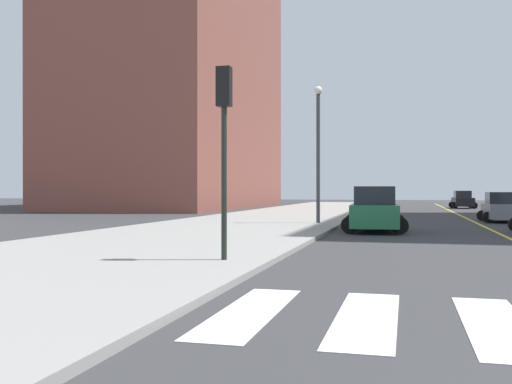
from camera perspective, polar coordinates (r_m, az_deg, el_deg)
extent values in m
cube|color=gray|center=(26.21, -3.99, -3.80)|extent=(10.00, 120.00, 0.15)
cube|color=silver|center=(9.31, -0.60, -11.57)|extent=(0.90, 4.00, 0.01)
cube|color=silver|center=(9.02, 10.75, -11.95)|extent=(0.90, 4.00, 0.01)
cube|color=silver|center=(9.09, 22.40, -11.87)|extent=(0.90, 4.00, 0.01)
cube|color=yellow|center=(45.02, 19.45, -2.23)|extent=(0.16, 80.00, 0.01)
cube|color=brown|center=(65.51, -7.52, 10.82)|extent=(16.00, 32.00, 27.95)
cube|color=black|center=(64.12, 19.55, -0.92)|extent=(2.00, 4.15, 0.88)
cube|color=#1E2328|center=(64.35, 19.52, -0.21)|extent=(1.63, 2.10, 0.74)
cylinder|color=black|center=(62.76, 18.84, -1.25)|extent=(0.67, 0.24, 0.66)
cylinder|color=black|center=(63.00, 20.55, -1.24)|extent=(0.67, 0.24, 0.66)
cylinder|color=black|center=(65.27, 18.59, -1.19)|extent=(0.67, 0.24, 0.66)
cylinder|color=black|center=(65.51, 20.23, -1.19)|extent=(0.67, 0.24, 0.66)
cube|color=#236B42|center=(27.13, 11.51, -2.23)|extent=(2.30, 4.71, 0.99)
cube|color=#1E2328|center=(26.83, 11.51, -0.35)|extent=(1.86, 2.39, 0.84)
cylinder|color=black|center=(28.59, 13.66, -2.87)|extent=(0.76, 0.28, 0.75)
cylinder|color=black|center=(28.60, 9.38, -2.87)|extent=(0.76, 0.28, 0.75)
cylinder|color=black|center=(25.74, 13.87, -3.22)|extent=(0.76, 0.28, 0.75)
cylinder|color=black|center=(25.75, 9.12, -3.21)|extent=(0.76, 0.28, 0.75)
cube|color=slate|center=(37.55, 22.85, -1.73)|extent=(1.84, 3.99, 0.85)
cube|color=#1E2328|center=(37.76, 22.79, -0.55)|extent=(1.53, 2.00, 0.72)
cylinder|color=black|center=(36.21, 21.72, -2.32)|extent=(0.65, 0.21, 0.64)
cylinder|color=black|center=(38.65, 21.22, -2.16)|extent=(0.65, 0.21, 0.64)
cylinder|color=black|center=(14.68, -3.14, 0.87)|extent=(0.14, 0.14, 3.85)
cube|color=black|center=(14.90, -3.14, 10.23)|extent=(0.36, 0.28, 1.00)
sphere|color=red|center=(15.12, -2.93, 11.24)|extent=(0.18, 0.18, 0.18)
sphere|color=orange|center=(15.07, -2.93, 10.12)|extent=(0.18, 0.18, 0.18)
sphere|color=green|center=(15.02, -2.93, 9.00)|extent=(0.18, 0.18, 0.18)
cylinder|color=#38383D|center=(31.31, 6.09, 3.32)|extent=(0.20, 0.20, 6.92)
sphere|color=silver|center=(31.72, 6.10, 9.85)|extent=(0.44, 0.44, 0.44)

